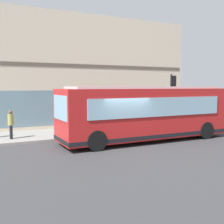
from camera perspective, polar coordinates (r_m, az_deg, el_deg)
The scene contains 9 objects.
ground at distance 14.64m, azimuth 1.99°, elevation -6.90°, with size 120.00×120.00×0.00m, color #38383A.
sidewalk_curb at distance 18.67m, azimuth -4.59°, elevation -4.03°, with size 3.85×40.00×0.15m, color gray.
building_corner at distance 24.79m, azimuth -10.42°, elevation 7.57°, with size 9.60×18.34×8.24m.
city_bus_nearside at distance 15.98m, azimuth 7.00°, elevation -0.27°, with size 2.68×10.06×3.07m.
traffic_light_near_corner at distance 20.20m, azimuth 12.20°, elevation 4.28°, with size 0.32×0.49×3.77m.
fire_hydrant at distance 21.81m, azimuth 8.61°, elevation -1.56°, with size 0.35×0.35×0.74m.
pedestrian_by_light_pole at distance 18.71m, azimuth 0.23°, elevation -0.53°, with size 0.32×0.32×1.80m.
pedestrian_near_hydrant at distance 16.60m, azimuth -19.90°, elevation -2.04°, with size 0.32×0.32×1.60m.
newspaper_vending_box at distance 18.98m, azimuth -7.50°, elevation -2.29°, with size 0.44×0.42×0.90m.
Camera 1 is at (-12.61, 6.76, 3.09)m, focal length 44.94 mm.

